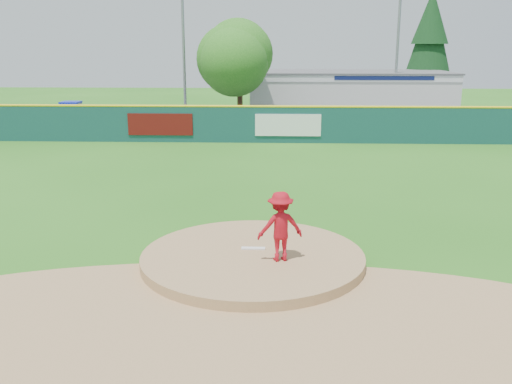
{
  "coord_description": "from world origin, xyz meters",
  "views": [
    {
      "loc": [
        0.61,
        -13.21,
        5.22
      ],
      "look_at": [
        0.0,
        2.0,
        1.3
      ],
      "focal_mm": 40.0,
      "sensor_mm": 36.0,
      "label": 1
    }
  ],
  "objects_px": {
    "deciduous_tree": "(240,56)",
    "conifer_tree": "(430,42)",
    "pitcher": "(280,226)",
    "light_pole_left": "(183,33)",
    "pool_building_grp": "(348,93)",
    "playground_slide": "(71,115)",
    "van": "(195,125)",
    "light_pole_right": "(398,41)"
  },
  "relations": [
    {
      "from": "pitcher",
      "to": "deciduous_tree",
      "type": "xyz_separation_m",
      "value": [
        -2.67,
        25.4,
        3.46
      ]
    },
    {
      "from": "pool_building_grp",
      "to": "pitcher",
      "type": "bearing_deg",
      "value": -99.34
    },
    {
      "from": "conifer_tree",
      "to": "van",
      "type": "bearing_deg",
      "value": -138.49
    },
    {
      "from": "deciduous_tree",
      "to": "light_pole_right",
      "type": "height_order",
      "value": "light_pole_right"
    },
    {
      "from": "van",
      "to": "deciduous_tree",
      "type": "bearing_deg",
      "value": -42.66
    },
    {
      "from": "conifer_tree",
      "to": "light_pole_left",
      "type": "height_order",
      "value": "light_pole_left"
    },
    {
      "from": "van",
      "to": "deciduous_tree",
      "type": "relative_size",
      "value": 0.58
    },
    {
      "from": "pitcher",
      "to": "van",
      "type": "relative_size",
      "value": 0.39
    },
    {
      "from": "conifer_tree",
      "to": "light_pole_right",
      "type": "bearing_deg",
      "value": -119.74
    },
    {
      "from": "van",
      "to": "playground_slide",
      "type": "relative_size",
      "value": 1.32
    },
    {
      "from": "light_pole_right",
      "to": "van",
      "type": "bearing_deg",
      "value": -147.9
    },
    {
      "from": "playground_slide",
      "to": "light_pole_left",
      "type": "xyz_separation_m",
      "value": [
        6.64,
        4.34,
        5.15
      ]
    },
    {
      "from": "pool_building_grp",
      "to": "light_pole_left",
      "type": "relative_size",
      "value": 1.38
    },
    {
      "from": "conifer_tree",
      "to": "light_pole_left",
      "type": "bearing_deg",
      "value": -154.65
    },
    {
      "from": "pool_building_grp",
      "to": "deciduous_tree",
      "type": "relative_size",
      "value": 2.07
    },
    {
      "from": "van",
      "to": "playground_slide",
      "type": "height_order",
      "value": "playground_slide"
    },
    {
      "from": "van",
      "to": "light_pole_right",
      "type": "relative_size",
      "value": 0.43
    },
    {
      "from": "light_pole_left",
      "to": "pool_building_grp",
      "type": "bearing_deg",
      "value": 22.6
    },
    {
      "from": "pitcher",
      "to": "light_pole_left",
      "type": "xyz_separation_m",
      "value": [
        -6.67,
        27.4,
        4.96
      ]
    },
    {
      "from": "pool_building_grp",
      "to": "deciduous_tree",
      "type": "bearing_deg",
      "value": -138.84
    },
    {
      "from": "pitcher",
      "to": "light_pole_left",
      "type": "distance_m",
      "value": 28.64
    },
    {
      "from": "pool_building_grp",
      "to": "light_pole_left",
      "type": "height_order",
      "value": "light_pole_left"
    },
    {
      "from": "deciduous_tree",
      "to": "pool_building_grp",
      "type": "bearing_deg",
      "value": 41.16
    },
    {
      "from": "van",
      "to": "pool_building_grp",
      "type": "height_order",
      "value": "pool_building_grp"
    },
    {
      "from": "van",
      "to": "pool_building_grp",
      "type": "relative_size",
      "value": 0.28
    },
    {
      "from": "pool_building_grp",
      "to": "light_pole_right",
      "type": "bearing_deg",
      "value": -44.95
    },
    {
      "from": "pool_building_grp",
      "to": "playground_slide",
      "type": "distance_m",
      "value": 20.86
    },
    {
      "from": "pitcher",
      "to": "conifer_tree",
      "type": "bearing_deg",
      "value": -122.88
    },
    {
      "from": "van",
      "to": "conifer_tree",
      "type": "bearing_deg",
      "value": -62.38
    },
    {
      "from": "pitcher",
      "to": "light_pole_right",
      "type": "distance_m",
      "value": 30.88
    },
    {
      "from": "conifer_tree",
      "to": "light_pole_left",
      "type": "distance_m",
      "value": 21.03
    },
    {
      "from": "light_pole_left",
      "to": "light_pole_right",
      "type": "distance_m",
      "value": 15.14
    },
    {
      "from": "pool_building_grp",
      "to": "conifer_tree",
      "type": "xyz_separation_m",
      "value": [
        7.0,
        4.01,
        3.88
      ]
    },
    {
      "from": "van",
      "to": "deciduous_tree",
      "type": "distance_m",
      "value": 6.4
    },
    {
      "from": "light_pole_right",
      "to": "playground_slide",
      "type": "bearing_deg",
      "value": -163.67
    },
    {
      "from": "deciduous_tree",
      "to": "light_pole_right",
      "type": "distance_m",
      "value": 11.75
    },
    {
      "from": "pool_building_grp",
      "to": "light_pole_left",
      "type": "bearing_deg",
      "value": -157.4
    },
    {
      "from": "light_pole_left",
      "to": "van",
      "type": "bearing_deg",
      "value": -76.26
    },
    {
      "from": "playground_slide",
      "to": "light_pole_right",
      "type": "bearing_deg",
      "value": 16.33
    },
    {
      "from": "pitcher",
      "to": "light_pole_left",
      "type": "height_order",
      "value": "light_pole_left"
    },
    {
      "from": "deciduous_tree",
      "to": "conifer_tree",
      "type": "relative_size",
      "value": 0.77
    },
    {
      "from": "light_pole_left",
      "to": "playground_slide",
      "type": "bearing_deg",
      "value": -146.84
    }
  ]
}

